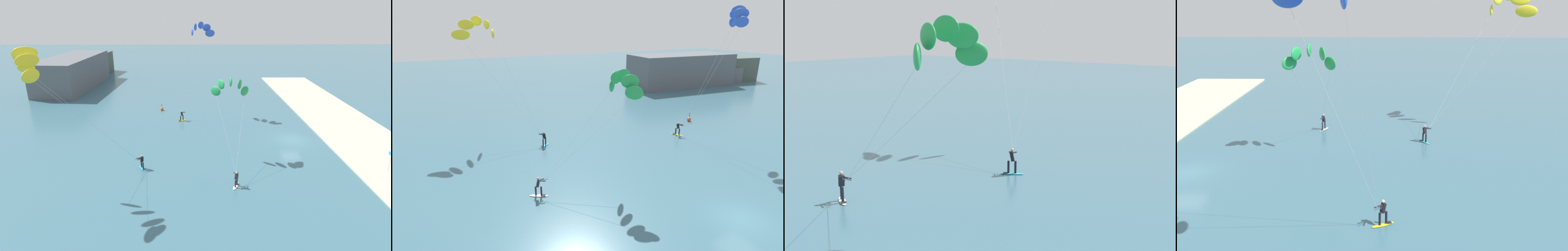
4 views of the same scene
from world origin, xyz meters
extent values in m
plane|color=#386070|center=(0.00, 0.00, 0.00)|extent=(240.00, 240.00, 0.00)
ellipsoid|color=white|center=(-11.88, 9.28, 0.04)|extent=(1.49, 1.02, 0.08)
cube|color=black|center=(-11.52, 9.09, 0.09)|extent=(0.38, 0.39, 0.02)
cylinder|color=black|center=(-12.08, 9.39, 0.47)|extent=(0.14, 0.14, 0.78)
cylinder|color=black|center=(-11.69, 9.18, 0.47)|extent=(0.14, 0.14, 0.78)
cube|color=black|center=(-11.88, 9.28, 1.16)|extent=(0.42, 0.42, 0.63)
sphere|color=tan|center=(-11.88, 9.28, 1.58)|extent=(0.20, 0.20, 0.20)
cylinder|color=black|center=(-11.33, 9.28, 1.31)|extent=(0.55, 0.03, 0.03)
cylinder|color=black|center=(-11.61, 9.39, 1.34)|extent=(0.59, 0.31, 0.15)
cylinder|color=black|center=(-11.61, 9.17, 1.34)|extent=(0.59, 0.30, 0.15)
ellipsoid|color=#1E9347|center=(-4.30, 7.65, 7.99)|extent=(1.26, 1.25, 1.10)
ellipsoid|color=#1E9347|center=(-4.30, 8.27, 8.77)|extent=(1.47, 0.85, 1.10)
ellipsoid|color=#1E9347|center=(-4.31, 9.32, 9.08)|extent=(1.46, 0.33, 1.10)
ellipsoid|color=#1E9347|center=(-4.32, 10.38, 8.77)|extent=(1.46, 0.86, 1.10)
ellipsoid|color=#1E9347|center=(-4.32, 10.99, 7.99)|extent=(1.25, 1.26, 1.10)
cylinder|color=#B2B2B7|center=(-7.82, 8.47, 4.50)|extent=(7.05, 1.65, 6.39)
cylinder|color=#B2B2B7|center=(-7.83, 10.14, 4.50)|extent=(7.03, 1.73, 6.39)
ellipsoid|color=#23ADD1|center=(-7.99, 19.30, 0.04)|extent=(1.45, 1.12, 0.08)
cube|color=black|center=(-8.34, 19.07, 0.09)|extent=(0.39, 0.39, 0.02)
cylinder|color=black|center=(-7.81, 19.42, 0.47)|extent=(0.14, 0.14, 0.78)
cylinder|color=black|center=(-8.18, 19.18, 0.47)|extent=(0.14, 0.14, 0.78)
cube|color=black|center=(-7.99, 19.30, 1.16)|extent=(0.43, 0.43, 0.63)
sphere|color=tan|center=(-7.99, 19.30, 1.58)|extent=(0.20, 0.20, 0.20)
cylinder|color=black|center=(-8.28, 19.77, 1.31)|extent=(0.31, 0.49, 0.03)
cylinder|color=black|center=(-8.23, 19.48, 1.34)|extent=(0.53, 0.44, 0.15)
cylinder|color=black|center=(-8.04, 19.59, 1.34)|extent=(0.18, 0.61, 0.15)
ellipsoid|color=yellow|center=(-10.90, 28.65, 11.93)|extent=(0.80, 2.00, 1.10)
ellipsoid|color=yellow|center=(-11.63, 28.22, 13.00)|extent=(0.60, 2.00, 1.10)
ellipsoid|color=yellow|center=(-12.86, 27.48, 13.41)|extent=(1.29, 1.86, 1.10)
ellipsoid|color=yellow|center=(-14.09, 26.75, 13.00)|extent=(1.78, 1.44, 1.10)
ellipsoid|color=yellow|center=(-14.81, 26.32, 11.93)|extent=(2.00, 0.80, 1.10)
cylinder|color=#B2B2B7|center=(-9.59, 24.21, 6.47)|extent=(2.65, 8.89, 10.33)
cylinder|color=#B2B2B7|center=(-11.54, 23.05, 6.47)|extent=(6.56, 6.57, 10.33)
ellipsoid|color=yellow|center=(7.86, 15.36, 0.04)|extent=(1.01, 1.50, 0.08)
cube|color=black|center=(7.67, 15.73, 0.09)|extent=(0.39, 0.38, 0.02)
cylinder|color=black|center=(7.97, 15.17, 0.47)|extent=(0.14, 0.14, 0.78)
cylinder|color=black|center=(7.76, 15.56, 0.47)|extent=(0.14, 0.14, 0.78)
cube|color=black|center=(7.86, 15.36, 1.16)|extent=(0.41, 0.42, 0.63)
sphere|color=beige|center=(7.86, 15.36, 1.58)|extent=(0.20, 0.20, 0.20)
cylinder|color=black|center=(8.30, 15.03, 1.31)|extent=(0.46, 0.36, 0.03)
cylinder|color=black|center=(8.15, 15.29, 1.34)|extent=(0.60, 0.25, 0.15)
cylinder|color=black|center=(8.02, 15.11, 1.34)|extent=(0.39, 0.56, 0.15)
ellipsoid|color=blue|center=(10.86, 10.92, 13.28)|extent=(0.52, 1.53, 1.10)
ellipsoid|color=blue|center=(11.25, 11.43, 14.09)|extent=(1.03, 1.45, 1.10)
ellipsoid|color=blue|center=(11.91, 12.29, 14.40)|extent=(1.39, 1.16, 1.10)
ellipsoid|color=blue|center=(12.56, 13.16, 14.09)|extent=(1.53, 0.69, 1.10)
ellipsoid|color=blue|center=(12.95, 13.67, 13.28)|extent=(1.53, 0.52, 1.10)
cylinder|color=#B2B2B7|center=(9.58, 12.98, 7.14)|extent=(2.58, 4.13, 11.67)
cylinder|color=#B2B2B7|center=(10.62, 14.35, 7.14)|extent=(4.66, 1.39, 11.67)
sphere|color=#EA5119|center=(13.30, 19.05, 0.28)|extent=(0.56, 0.56, 0.56)
cylinder|color=#262628|center=(13.30, 19.05, 0.91)|extent=(0.06, 0.06, 0.70)
sphere|color=#F2F2CC|center=(13.30, 19.05, 1.32)|extent=(0.12, 0.12, 0.12)
cube|color=#4C564C|center=(38.11, 41.99, 2.75)|extent=(28.76, 11.35, 5.51)
cube|color=slate|center=(38.70, 41.01, 1.70)|extent=(17.23, 9.06, 3.39)
cube|color=#565B60|center=(31.07, 40.56, 3.39)|extent=(23.26, 10.40, 6.79)
camera|label=1|loc=(-39.16, 13.64, 16.91)|focal=28.69mm
camera|label=2|loc=(-17.96, -11.75, 13.06)|focal=28.27mm
camera|label=3|loc=(10.75, -6.99, 9.12)|focal=48.60mm
camera|label=4|loc=(31.70, 15.24, 13.24)|focal=40.58mm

